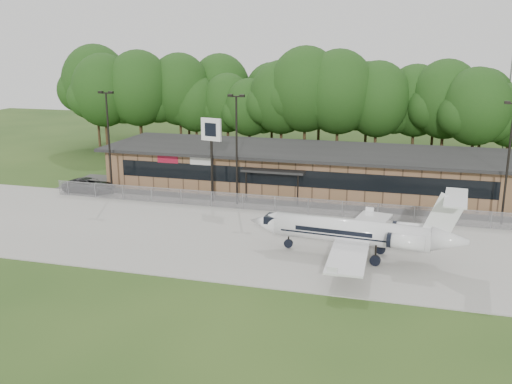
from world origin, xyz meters
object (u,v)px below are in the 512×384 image
(suv, at_px, (89,185))
(pole_sign, at_px, (211,138))
(terminal, at_px, (305,169))
(business_jet, at_px, (359,233))

(suv, relative_size, pole_sign, 0.66)
(terminal, xyz_separation_m, business_jet, (7.27, -18.22, -0.32))
(business_jet, distance_m, pole_sign, 18.98)
(terminal, xyz_separation_m, suv, (-20.77, -7.14, -1.45))
(business_jet, bearing_deg, suv, 163.24)
(business_jet, relative_size, suv, 2.96)
(terminal, xyz_separation_m, pole_sign, (-7.54, -7.14, 3.93))
(pole_sign, bearing_deg, terminal, 57.19)
(terminal, relative_size, business_jet, 2.65)
(terminal, bearing_deg, suv, -161.04)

